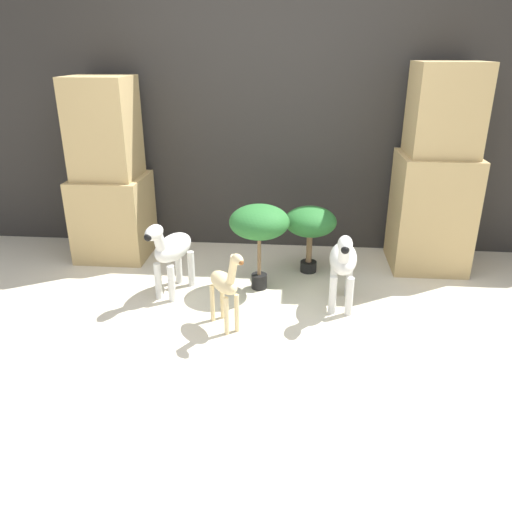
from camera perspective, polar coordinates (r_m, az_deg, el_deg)
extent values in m
plane|color=beige|center=(3.35, -0.23, -8.85)|extent=(14.00, 14.00, 0.00)
cube|color=#2D2B28|center=(4.56, 1.73, 14.49)|extent=(6.40, 0.08, 2.20)
cube|color=tan|center=(4.64, -15.94, 4.37)|extent=(0.61, 0.59, 0.72)
cube|color=tan|center=(4.47, -17.02, 13.80)|extent=(0.51, 0.50, 0.82)
cube|color=tan|center=(4.44, 19.35, 4.77)|extent=(0.61, 0.59, 0.96)
cube|color=tan|center=(4.28, 20.82, 15.37)|extent=(0.52, 0.50, 0.70)
cylinder|color=silver|center=(3.57, 10.62, -4.54)|extent=(0.05, 0.05, 0.29)
cylinder|color=silver|center=(3.56, 8.76, -4.43)|extent=(0.05, 0.05, 0.29)
cylinder|color=silver|center=(3.83, 10.58, -2.55)|extent=(0.05, 0.05, 0.29)
cylinder|color=silver|center=(3.83, 8.85, -2.45)|extent=(0.05, 0.05, 0.29)
ellipsoid|color=silver|center=(3.60, 9.93, -0.25)|extent=(0.22, 0.43, 0.19)
cylinder|color=silver|center=(3.39, 10.06, 0.44)|extent=(0.09, 0.13, 0.19)
ellipsoid|color=silver|center=(3.32, 10.15, 1.32)|extent=(0.11, 0.19, 0.11)
sphere|color=black|center=(3.25, 10.15, 0.69)|extent=(0.05, 0.05, 0.05)
cube|color=black|center=(3.39, 10.07, 0.57)|extent=(0.02, 0.07, 0.15)
cylinder|color=silver|center=(3.74, -9.63, -3.11)|extent=(0.05, 0.05, 0.29)
cylinder|color=silver|center=(3.80, -11.11, -2.80)|extent=(0.05, 0.05, 0.29)
cylinder|color=silver|center=(3.97, -7.41, -1.42)|extent=(0.05, 0.05, 0.29)
cylinder|color=silver|center=(4.02, -8.84, -1.16)|extent=(0.05, 0.05, 0.29)
ellipsoid|color=silver|center=(3.79, -9.43, 0.98)|extent=(0.31, 0.46, 0.19)
cylinder|color=silver|center=(3.61, -11.02, 1.76)|extent=(0.11, 0.14, 0.19)
ellipsoid|color=silver|center=(3.55, -11.57, 2.64)|extent=(0.15, 0.20, 0.11)
sphere|color=black|center=(3.49, -12.25, 2.09)|extent=(0.05, 0.05, 0.05)
cube|color=black|center=(3.61, -11.03, 1.89)|extent=(0.04, 0.08, 0.15)
cylinder|color=beige|center=(3.31, -2.21, -6.54)|extent=(0.03, 0.03, 0.27)
cylinder|color=beige|center=(3.28, -3.39, -6.87)|extent=(0.03, 0.03, 0.27)
cylinder|color=beige|center=(3.47, -3.86, -5.08)|extent=(0.03, 0.03, 0.27)
cylinder|color=beige|center=(3.44, -5.00, -5.38)|extent=(0.03, 0.03, 0.27)
ellipsoid|color=beige|center=(3.29, -3.72, -3.04)|extent=(0.28, 0.32, 0.13)
cylinder|color=beige|center=(3.13, -2.72, -1.66)|extent=(0.11, 0.13, 0.23)
ellipsoid|color=beige|center=(3.03, -2.13, -0.37)|extent=(0.11, 0.12, 0.06)
sphere|color=brown|center=(3.00, -1.71, -0.76)|extent=(0.03, 0.03, 0.03)
cylinder|color=black|center=(4.24, 6.00, -1.19)|extent=(0.14, 0.14, 0.09)
cylinder|color=brown|center=(4.18, 6.09, 0.87)|extent=(0.05, 0.05, 0.24)
ellipsoid|color=#286B2D|center=(4.09, 6.23, 3.95)|extent=(0.43, 0.43, 0.24)
cylinder|color=black|center=(3.92, 0.37, -2.88)|extent=(0.12, 0.12, 0.12)
cylinder|color=brown|center=(3.84, 0.37, -0.02)|extent=(0.03, 0.03, 0.31)
ellipsoid|color=#286B2D|center=(3.74, 0.38, 3.93)|extent=(0.45, 0.45, 0.25)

